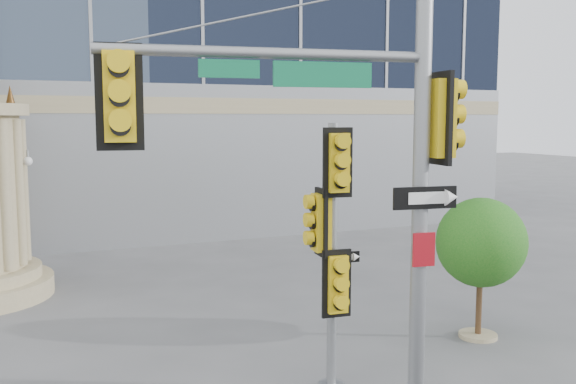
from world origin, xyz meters
name	(u,v)px	position (x,y,z in m)	size (l,w,h in m)	color
main_signal_pole	(345,156)	(-0.30, -1.33, 4.18)	(5.20, 1.19, 6.75)	slate
secondary_signal_pole	(332,237)	(0.13, -0.08, 2.73)	(0.80, 0.65, 4.65)	slate
street_tree	(482,246)	(4.39, 1.14, 2.01)	(1.96, 1.91, 3.05)	tan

